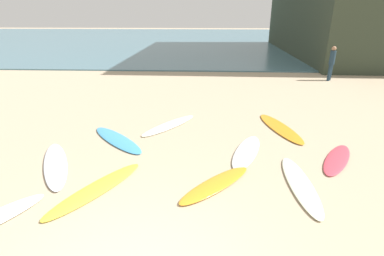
# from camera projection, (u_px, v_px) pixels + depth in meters

# --- Properties ---
(ocean_water) EXTENTS (120.00, 40.00, 0.08)m
(ocean_water) POSITION_uv_depth(u_px,v_px,m) (197.00, 40.00, 36.37)
(ocean_water) COLOR slate
(ocean_water) RESTS_ON ground_plane
(surfboard_0) EXTENTS (1.79, 1.85, 0.08)m
(surfboard_0) POSITION_uv_depth(u_px,v_px,m) (216.00, 184.00, 6.30)
(surfboard_0) COLOR orange
(surfboard_0) RESTS_ON ground_plane
(surfboard_1) EXTENTS (1.24, 2.21, 0.07)m
(surfboard_1) POSITION_uv_depth(u_px,v_px,m) (247.00, 151.00, 7.75)
(surfboard_1) COLOR white
(surfboard_1) RESTS_ON ground_plane
(surfboard_2) EXTENTS (2.09, 2.15, 0.07)m
(surfboard_2) POSITION_uv_depth(u_px,v_px,m) (117.00, 140.00, 8.47)
(surfboard_2) COLOR #439CD9
(surfboard_2) RESTS_ON ground_plane
(surfboard_4) EXTENTS (1.70, 2.41, 0.07)m
(surfboard_4) POSITION_uv_depth(u_px,v_px,m) (96.00, 189.00, 6.15)
(surfboard_4) COLOR yellow
(surfboard_4) RESTS_ON ground_plane
(surfboard_5) EXTENTS (1.47, 1.92, 0.06)m
(surfboard_5) POSITION_uv_depth(u_px,v_px,m) (337.00, 159.00, 7.36)
(surfboard_5) COLOR #E14354
(surfboard_5) RESTS_ON ground_plane
(surfboard_6) EXTENTS (0.51, 2.40, 0.07)m
(surfboard_6) POSITION_uv_depth(u_px,v_px,m) (300.00, 184.00, 6.30)
(surfboard_6) COLOR #E8EBC7
(surfboard_6) RESTS_ON ground_plane
(surfboard_7) EXTENTS (1.83, 2.23, 0.06)m
(surfboard_7) POSITION_uv_depth(u_px,v_px,m) (169.00, 125.00, 9.53)
(surfboard_7) COLOR silver
(surfboard_7) RESTS_ON ground_plane
(surfboard_8) EXTENTS (1.24, 2.66, 0.07)m
(surfboard_8) POSITION_uv_depth(u_px,v_px,m) (280.00, 128.00, 9.30)
(surfboard_8) COLOR orange
(surfboard_8) RESTS_ON ground_plane
(surfboard_9) EXTENTS (1.63, 2.50, 0.08)m
(surfboard_9) POSITION_uv_depth(u_px,v_px,m) (55.00, 164.00, 7.10)
(surfboard_9) COLOR silver
(surfboard_9) RESTS_ON ground_plane
(beachgoer_near) EXTENTS (0.39, 0.39, 1.78)m
(beachgoer_near) POSITION_uv_depth(u_px,v_px,m) (332.00, 62.00, 15.27)
(beachgoer_near) COLOR #1E3342
(beachgoer_near) RESTS_ON ground_plane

